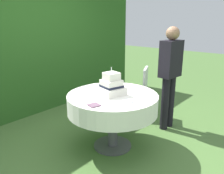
{
  "coord_description": "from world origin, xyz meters",
  "views": [
    {
      "loc": [
        -2.21,
        -1.84,
        1.72
      ],
      "look_at": [
        -0.0,
        0.01,
        0.86
      ],
      "focal_mm": 37.24,
      "sensor_mm": 36.0,
      "label": 1
    }
  ],
  "objects_px": {
    "serving_plate_far": "(128,101)",
    "garden_chair": "(139,87)",
    "cake_table": "(113,104)",
    "napkin_stack": "(94,105)",
    "serving_plate_near": "(144,95)",
    "standing_person": "(170,72)",
    "wedding_cake": "(111,86)"
  },
  "relations": [
    {
      "from": "cake_table",
      "to": "napkin_stack",
      "type": "xyz_separation_m",
      "value": [
        -0.45,
        -0.1,
        0.13
      ]
    },
    {
      "from": "standing_person",
      "to": "napkin_stack",
      "type": "bearing_deg",
      "value": 172.18
    },
    {
      "from": "garden_chair",
      "to": "standing_person",
      "type": "height_order",
      "value": "standing_person"
    },
    {
      "from": "garden_chair",
      "to": "serving_plate_near",
      "type": "bearing_deg",
      "value": -144.09
    },
    {
      "from": "cake_table",
      "to": "garden_chair",
      "type": "relative_size",
      "value": 1.34
    },
    {
      "from": "serving_plate_far",
      "to": "napkin_stack",
      "type": "relative_size",
      "value": 1.15
    },
    {
      "from": "napkin_stack",
      "to": "garden_chair",
      "type": "distance_m",
      "value": 1.63
    },
    {
      "from": "standing_person",
      "to": "serving_plate_far",
      "type": "bearing_deg",
      "value": -179.07
    },
    {
      "from": "cake_table",
      "to": "garden_chair",
      "type": "bearing_deg",
      "value": 15.61
    },
    {
      "from": "serving_plate_far",
      "to": "wedding_cake",
      "type": "bearing_deg",
      "value": 76.54
    },
    {
      "from": "cake_table",
      "to": "wedding_cake",
      "type": "xyz_separation_m",
      "value": [
        -0.01,
        0.01,
        0.24
      ]
    },
    {
      "from": "cake_table",
      "to": "garden_chair",
      "type": "xyz_separation_m",
      "value": [
        1.12,
        0.31,
        -0.09
      ]
    },
    {
      "from": "cake_table",
      "to": "serving_plate_far",
      "type": "relative_size",
      "value": 8.5
    },
    {
      "from": "serving_plate_near",
      "to": "garden_chair",
      "type": "height_order",
      "value": "garden_chair"
    },
    {
      "from": "wedding_cake",
      "to": "serving_plate_near",
      "type": "height_order",
      "value": "wedding_cake"
    },
    {
      "from": "wedding_cake",
      "to": "garden_chair",
      "type": "relative_size",
      "value": 0.41
    },
    {
      "from": "wedding_cake",
      "to": "napkin_stack",
      "type": "xyz_separation_m",
      "value": [
        -0.44,
        -0.11,
        -0.11
      ]
    },
    {
      "from": "cake_table",
      "to": "wedding_cake",
      "type": "bearing_deg",
      "value": 111.73
    },
    {
      "from": "napkin_stack",
      "to": "standing_person",
      "type": "xyz_separation_m",
      "value": [
        1.46,
        -0.2,
        0.16
      ]
    },
    {
      "from": "standing_person",
      "to": "garden_chair",
      "type": "bearing_deg",
      "value": 80.54
    },
    {
      "from": "serving_plate_far",
      "to": "standing_person",
      "type": "distance_m",
      "value": 1.11
    },
    {
      "from": "serving_plate_near",
      "to": "garden_chair",
      "type": "relative_size",
      "value": 0.15
    },
    {
      "from": "serving_plate_far",
      "to": "garden_chair",
      "type": "relative_size",
      "value": 0.16
    },
    {
      "from": "serving_plate_near",
      "to": "napkin_stack",
      "type": "distance_m",
      "value": 0.7
    },
    {
      "from": "wedding_cake",
      "to": "napkin_stack",
      "type": "relative_size",
      "value": 2.98
    },
    {
      "from": "napkin_stack",
      "to": "standing_person",
      "type": "relative_size",
      "value": 0.08
    },
    {
      "from": "wedding_cake",
      "to": "garden_chair",
      "type": "xyz_separation_m",
      "value": [
        1.12,
        0.3,
        -0.33
      ]
    },
    {
      "from": "serving_plate_far",
      "to": "garden_chair",
      "type": "distance_m",
      "value": 1.37
    },
    {
      "from": "wedding_cake",
      "to": "garden_chair",
      "type": "height_order",
      "value": "wedding_cake"
    },
    {
      "from": "serving_plate_near",
      "to": "garden_chair",
      "type": "bearing_deg",
      "value": 35.91
    },
    {
      "from": "cake_table",
      "to": "standing_person",
      "type": "relative_size",
      "value": 0.74
    },
    {
      "from": "cake_table",
      "to": "serving_plate_far",
      "type": "xyz_separation_m",
      "value": [
        -0.08,
        -0.32,
        0.13
      ]
    }
  ]
}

